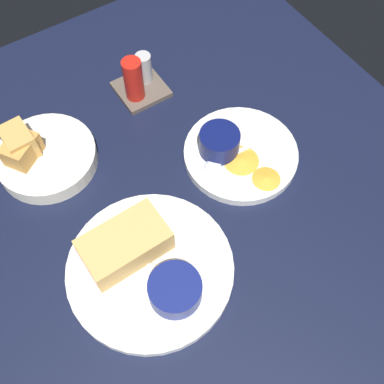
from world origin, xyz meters
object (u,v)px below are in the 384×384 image
Objects in this scene: plate_sandwich_main at (150,269)px; ramekin_light_gravy at (219,142)px; bread_basket_rear at (42,155)px; ramekin_dark_sauce at (175,290)px; spoon_by_dark_ramekin at (148,266)px; plate_chips_companion at (241,154)px; spoon_by_gravy_ramekin at (220,161)px; sandwich_half_near at (124,243)px; condiment_caddy at (138,80)px.

ramekin_light_gravy is at bearing 30.21° from plate_sandwich_main.
ramekin_light_gravy is 30.72cm from bread_basket_rear.
bread_basket_rear is at bearing 150.26° from ramekin_light_gravy.
ramekin_dark_sauce is 6.21cm from spoon_by_dark_ramekin.
spoon_by_gravy_ramekin is at bearing 177.90° from plate_chips_companion.
ramekin_dark_sauce is 0.79× the size of spoon_by_dark_ramekin.
sandwich_half_near is at bearing -161.23° from ramekin_light_gravy.
plate_chips_companion is 4.96cm from ramekin_light_gravy.
condiment_caddy is at bearing 12.88° from bread_basket_rear.
sandwich_half_near reaches higher than ramekin_dark_sauce.
condiment_caddy reaches higher than plate_sandwich_main.
spoon_by_gravy_ramekin is 0.57× the size of bread_basket_rear.
bread_basket_rear is (-5.39, 27.59, 1.46)cm from plate_sandwich_main.
plate_sandwich_main is 28.15cm from bread_basket_rear.
spoon_by_gravy_ramekin is at bearing 39.92° from ramekin_dark_sauce.
ramekin_light_gravy is at bearing -29.74° from bread_basket_rear.
ramekin_light_gravy is 3.33cm from spoon_by_gravy_ramekin.
ramekin_dark_sauce is 41.46cm from condiment_caddy.
plate_sandwich_main is at bearing -157.88° from plate_chips_companion.
bread_basket_rear is (-25.20, 17.57, 0.30)cm from spoon_by_gravy_ramekin.
spoon_by_gravy_ramekin is 22.88cm from condiment_caddy.
spoon_by_gravy_ramekin is (19.98, 9.82, 0.00)cm from spoon_by_dark_ramekin.
plate_sandwich_main is 1.28× the size of plate_chips_companion.
condiment_caddy reaches higher than sandwich_half_near.
plate_sandwich_main is 1.48× the size of bread_basket_rear.
plate_chips_companion is 2.03× the size of spoon_by_gravy_ramekin.
ramekin_dark_sauce is at bearing -146.20° from plate_chips_companion.
plate_sandwich_main is at bearing -117.22° from condiment_caddy.
bread_basket_rear is at bearing 100.80° from spoon_by_dark_ramekin.
spoon_by_gravy_ramekin is (18.77, 15.71, -1.58)cm from ramekin_dark_sauce.
condiment_caddy is at bearing 56.72° from sandwich_half_near.
spoon_by_dark_ramekin is (-1.21, 5.88, -1.58)cm from ramekin_dark_sauce.
plate_sandwich_main is 2.70× the size of condiment_caddy.
bread_basket_rear is at bearing -167.12° from condiment_caddy.
spoon_by_gravy_ramekin is (-4.45, 0.16, 1.16)cm from plate_chips_companion.
ramekin_dark_sauce is 0.83× the size of condiment_caddy.
plate_chips_companion is 24.13cm from condiment_caddy.
ramekin_dark_sauce is (1.04, -5.68, 2.75)cm from plate_sandwich_main.
spoon_by_gravy_ramekin is 30.72cm from bread_basket_rear.
ramekin_dark_sauce is 27.10cm from ramekin_light_gravy.
condiment_caddy reaches higher than bread_basket_rear.
ramekin_dark_sauce reaches higher than spoon_by_dark_ramekin.
plate_chips_companion is at bearing 21.57° from spoon_by_dark_ramekin.
spoon_by_gravy_ramekin is 1.04× the size of condiment_caddy.
condiment_caddy is at bearing 67.66° from ramekin_dark_sauce.
spoon_by_dark_ramekin is (-0.16, 0.20, 1.16)cm from plate_sandwich_main.
sandwich_half_near is 1.41× the size of condiment_caddy.
sandwich_half_near is at bearing 108.31° from spoon_by_dark_ramekin.
spoon_by_gravy_ramekin is at bearing -82.42° from condiment_caddy.
ramekin_light_gravy reaches higher than plate_chips_companion.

